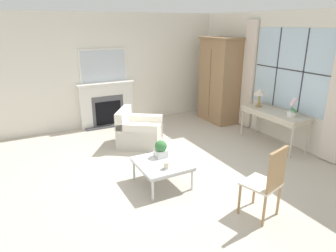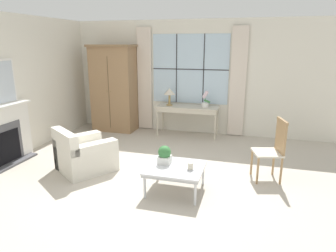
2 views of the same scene
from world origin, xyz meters
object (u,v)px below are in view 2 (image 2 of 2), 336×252
(fireplace, at_px, (0,132))
(pillar_candle, at_px, (190,166))
(console_table, at_px, (188,109))
(coffee_table, at_px, (175,169))
(potted_plant_small, at_px, (165,155))
(armoire, at_px, (114,88))
(side_chair_wooden, at_px, (274,146))
(armchair_upholstered, at_px, (84,155))
(table_lamp, at_px, (169,92))
(potted_orchid, at_px, (205,100))

(fireplace, xyz_separation_m, pillar_candle, (3.63, -0.16, -0.20))
(console_table, height_order, coffee_table, console_table)
(potted_plant_small, bearing_deg, armoire, 127.73)
(side_chair_wooden, bearing_deg, armchair_upholstered, -171.01)
(table_lamp, bearing_deg, fireplace, -131.57)
(armoire, xyz_separation_m, potted_orchid, (2.38, 0.03, -0.20))
(armoire, relative_size, side_chair_wooden, 2.11)
(table_lamp, xyz_separation_m, side_chair_wooden, (2.37, -2.07, -0.48))
(fireplace, height_order, potted_orchid, fireplace)
(console_table, height_order, pillar_candle, console_table)
(side_chair_wooden, bearing_deg, console_table, 132.26)
(potted_orchid, distance_m, pillar_candle, 3.05)
(armoire, height_order, pillar_candle, armoire)
(console_table, bearing_deg, armchair_upholstered, -117.07)
(fireplace, xyz_separation_m, side_chair_wooden, (4.85, 0.73, -0.06))
(armoire, relative_size, coffee_table, 2.57)
(armoire, bearing_deg, potted_orchid, 0.74)
(table_lamp, distance_m, potted_plant_small, 2.97)
(potted_orchid, bearing_deg, coffee_table, -89.60)
(armchair_upholstered, distance_m, coffee_table, 1.81)
(side_chair_wooden, height_order, coffee_table, side_chair_wooden)
(potted_orchid, distance_m, side_chair_wooden, 2.60)
(console_table, xyz_separation_m, armchair_upholstered, (-1.34, -2.61, -0.39))
(console_table, distance_m, potted_orchid, 0.49)
(fireplace, height_order, side_chair_wooden, fireplace)
(armchair_upholstered, relative_size, pillar_candle, 9.80)
(fireplace, xyz_separation_m, armoire, (0.99, 2.81, 0.45))
(armchair_upholstered, bearing_deg, fireplace, -172.37)
(console_table, bearing_deg, pillar_candle, -77.04)
(potted_plant_small, xyz_separation_m, pillar_candle, (0.44, -0.13, -0.09))
(potted_orchid, height_order, side_chair_wooden, potted_orchid)
(table_lamp, bearing_deg, potted_orchid, 2.86)
(fireplace, relative_size, table_lamp, 4.59)
(armoire, relative_size, potted_plant_small, 7.58)
(armoire, distance_m, side_chair_wooden, 4.42)
(table_lamp, relative_size, coffee_table, 0.50)
(table_lamp, bearing_deg, armchair_upholstered, -108.75)
(console_table, relative_size, armchair_upholstered, 1.26)
(console_table, xyz_separation_m, pillar_candle, (0.69, -2.99, -0.21))
(console_table, bearing_deg, potted_plant_small, -85.05)
(potted_orchid, height_order, pillar_candle, potted_orchid)
(pillar_candle, bearing_deg, potted_orchid, 95.01)
(potted_orchid, bearing_deg, armoire, -179.26)
(pillar_candle, bearing_deg, side_chair_wooden, 36.14)
(console_table, bearing_deg, fireplace, -136.10)
(armoire, relative_size, pillar_candle, 18.05)
(side_chair_wooden, xyz_separation_m, pillar_candle, (-1.22, -0.89, -0.14))
(armchair_upholstered, relative_size, coffee_table, 1.39)
(armchair_upholstered, bearing_deg, table_lamp, 71.25)
(armoire, height_order, console_table, armoire)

